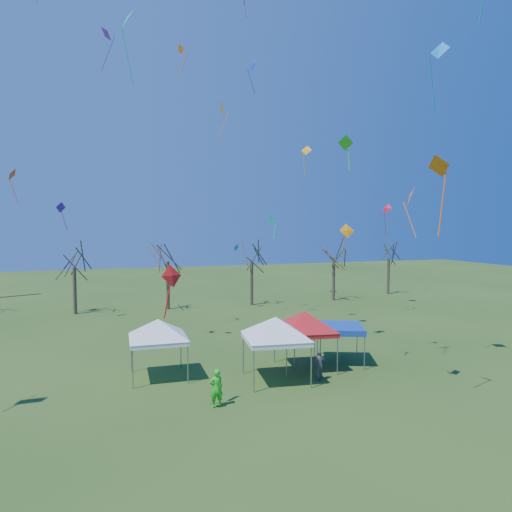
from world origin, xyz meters
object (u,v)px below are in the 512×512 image
(tree_5, at_px, (389,246))
(person_green, at_px, (216,388))
(tree_3, at_px, (252,245))
(tent_white_mid, at_px, (276,321))
(tree_4, at_px, (334,244))
(tent_red, at_px, (305,315))
(tree_2, at_px, (167,244))
(tent_white_west, at_px, (158,323))
(person_grey, at_px, (319,365))
(tent_blue, at_px, (338,328))
(tree_1, at_px, (74,251))

(tree_5, height_order, person_green, tree_5)
(tree_3, xyz_separation_m, person_green, (-9.67, -24.50, -5.22))
(tent_white_mid, bearing_deg, tree_5, 45.61)
(tree_3, xyz_separation_m, tree_4, (9.32, -0.04, -0.02))
(tree_5, distance_m, tent_white_mid, 33.84)
(tent_red, bearing_deg, tree_2, 102.76)
(tree_4, height_order, tent_white_mid, tree_4)
(tent_white_west, bearing_deg, person_grey, -21.60)
(tent_blue, bearing_deg, person_green, -153.43)
(person_grey, bearing_deg, tent_blue, -147.25)
(tree_3, xyz_separation_m, tent_blue, (-1.29, -20.31, -4.05))
(tree_4, bearing_deg, tent_red, -122.08)
(tent_white_west, bearing_deg, tent_white_mid, -23.02)
(tree_1, height_order, tent_white_mid, tree_1)
(tree_5, distance_m, tent_red, 31.28)
(tent_red, height_order, person_grey, tent_red)
(tent_white_mid, bearing_deg, tree_2, 96.31)
(tree_1, relative_size, tree_3, 0.95)
(tree_5, relative_size, tent_blue, 2.04)
(tree_4, height_order, tent_white_west, tree_4)
(tent_white_mid, height_order, tent_blue, tent_white_mid)
(person_grey, bearing_deg, tree_5, -143.37)
(tree_3, bearing_deg, tent_blue, -93.62)
(tree_1, distance_m, tree_5, 34.52)
(tent_white_mid, bearing_deg, tent_blue, 21.07)
(tree_3, height_order, person_green, tree_3)
(person_green, bearing_deg, tree_4, -135.51)
(tree_3, bearing_deg, person_green, -111.53)
(tree_3, xyz_separation_m, tent_white_mid, (-5.92, -22.09, -2.95))
(tree_4, bearing_deg, tent_blue, -117.63)
(tree_4, distance_m, tent_white_mid, 26.96)
(tree_4, xyz_separation_m, tree_5, (8.37, 2.06, -0.33))
(tent_white_west, distance_m, person_grey, 8.75)
(tree_2, bearing_deg, tent_white_west, -99.18)
(person_green, bearing_deg, tent_blue, -161.11)
(tent_red, relative_size, person_green, 2.47)
(tree_1, xyz_separation_m, person_grey, (13.06, -23.39, -4.99))
(tree_1, distance_m, tree_3, 16.81)
(tree_3, xyz_separation_m, tent_red, (-3.63, -20.71, -3.03))
(tent_white_mid, distance_m, person_green, 5.00)
(person_green, distance_m, person_grey, 6.17)
(tree_2, xyz_separation_m, tent_blue, (7.11, -20.64, -4.26))
(tree_5, bearing_deg, tent_blue, -130.36)
(tree_2, relative_size, person_green, 4.77)
(tent_red, bearing_deg, person_green, -147.89)
(tent_blue, bearing_deg, tree_3, 86.38)
(tent_blue, bearing_deg, tree_5, 49.64)
(tree_2, bearing_deg, tent_white_mid, -83.69)
(tent_white_mid, relative_size, tent_blue, 1.19)
(tree_2, bearing_deg, tent_red, -77.24)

